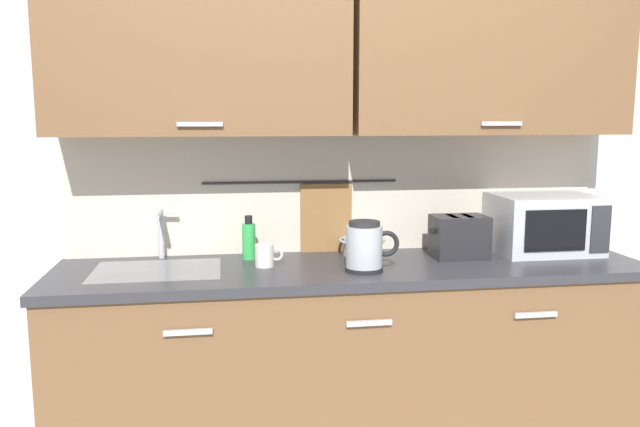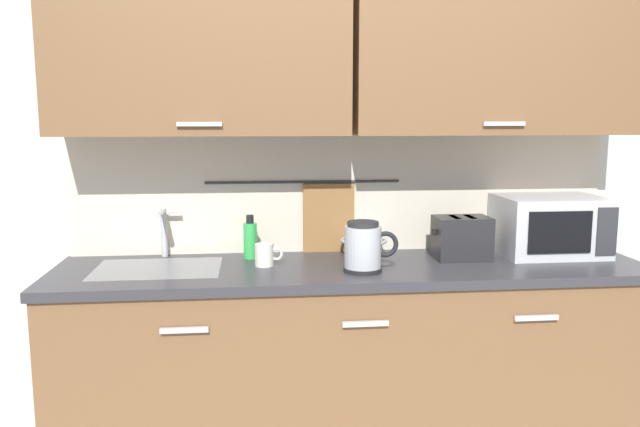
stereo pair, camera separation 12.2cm
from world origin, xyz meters
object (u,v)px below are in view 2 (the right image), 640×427
object	(u,v)px
dish_soap_bottle	(250,239)
mug_near_sink	(265,255)
microwave	(550,225)
toaster	(462,238)
mixing_bowl	(364,246)
electric_kettle	(364,247)

from	to	relation	value
dish_soap_bottle	mug_near_sink	xyz separation A→B (m)	(0.06, -0.15, -0.04)
microwave	toaster	distance (m)	0.43
mug_near_sink	toaster	bearing A→B (deg)	2.67
mixing_bowl	toaster	bearing A→B (deg)	-15.87
electric_kettle	toaster	size ratio (longest dim) A/B	0.89
electric_kettle	dish_soap_bottle	xyz separation A→B (m)	(-0.46, 0.29, -0.01)
microwave	mug_near_sink	xyz separation A→B (m)	(-1.30, -0.09, -0.09)
toaster	microwave	bearing A→B (deg)	6.40
microwave	mixing_bowl	world-z (taller)	microwave
mixing_bowl	toaster	xyz separation A→B (m)	(0.42, -0.12, 0.05)
electric_kettle	mixing_bowl	distance (m)	0.31
dish_soap_bottle	toaster	bearing A→B (deg)	-6.75
dish_soap_bottle	toaster	xyz separation A→B (m)	(0.94, -0.11, 0.01)
microwave	mixing_bowl	distance (m)	0.86
mixing_bowl	toaster	distance (m)	0.44
microwave	dish_soap_bottle	xyz separation A→B (m)	(-1.37, 0.06, -0.05)
electric_kettle	mug_near_sink	world-z (taller)	electric_kettle
electric_kettle	mixing_bowl	bearing A→B (deg)	80.06
mug_near_sink	mixing_bowl	bearing A→B (deg)	19.46
dish_soap_bottle	electric_kettle	bearing A→B (deg)	-32.49
microwave	electric_kettle	distance (m)	0.93
mug_near_sink	toaster	xyz separation A→B (m)	(0.87, 0.04, 0.05)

